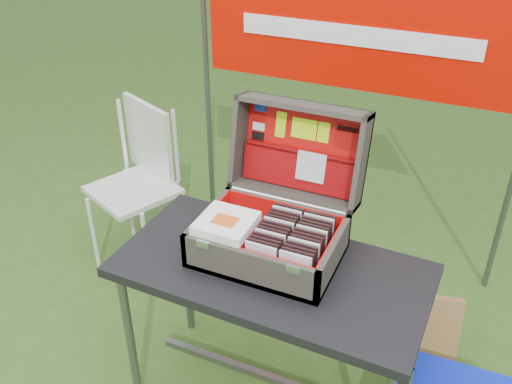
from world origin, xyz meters
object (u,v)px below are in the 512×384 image
at_px(table, 270,336).
at_px(chair, 133,192).
at_px(suitcase, 275,193).
at_px(cardboard_box, 420,331).

relative_size(table, chair, 1.30).
distance_m(table, suitcase, 0.63).
bearing_deg(chair, cardboard_box, 19.48).
relative_size(table, cardboard_box, 3.28).
bearing_deg(cardboard_box, table, -151.22).
relative_size(chair, cardboard_box, 2.52).
xyz_separation_m(table, suitcase, (-0.04, 0.11, 0.62)).
distance_m(table, cardboard_box, 0.76).
height_order(table, cardboard_box, table).
bearing_deg(chair, table, -5.50).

